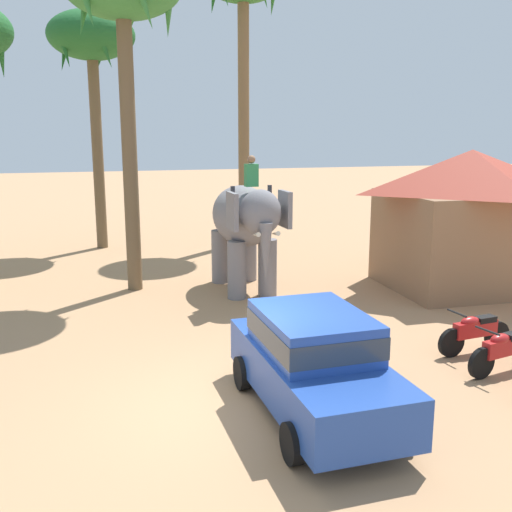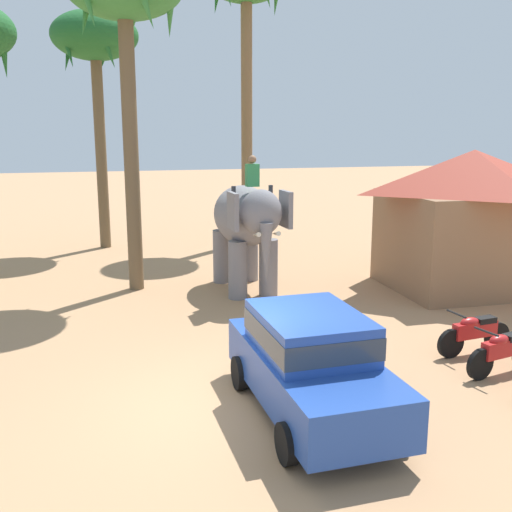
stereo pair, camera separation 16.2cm
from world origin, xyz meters
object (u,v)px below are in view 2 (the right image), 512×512
(palm_tree_far_back, at_px, (95,44))
(elephant_with_mahout, at_px, (246,222))
(motorcycle_mid_row, at_px, (504,351))
(car_sedan_foreground, at_px, (310,360))
(motorcycle_fourth_in_row, at_px, (475,332))
(roadside_hut, at_px, (470,216))

(palm_tree_far_back, bearing_deg, elephant_with_mahout, -64.56)
(motorcycle_mid_row, bearing_deg, car_sedan_foreground, -172.56)
(motorcycle_fourth_in_row, relative_size, palm_tree_far_back, 0.20)
(motorcycle_fourth_in_row, distance_m, roadside_hut, 5.79)
(palm_tree_far_back, bearing_deg, motorcycle_fourth_in_row, -63.19)
(palm_tree_far_back, bearing_deg, motorcycle_mid_row, -65.18)
(elephant_with_mahout, xyz_separation_m, palm_tree_far_back, (-3.72, 7.81, 5.67))
(motorcycle_fourth_in_row, bearing_deg, palm_tree_far_back, 116.81)
(elephant_with_mahout, relative_size, roadside_hut, 0.76)
(elephant_with_mahout, distance_m, roadside_hut, 6.44)
(motorcycle_mid_row, distance_m, roadside_hut, 6.71)
(car_sedan_foreground, height_order, motorcycle_fourth_in_row, car_sedan_foreground)
(car_sedan_foreground, xyz_separation_m, motorcycle_mid_row, (4.09, 0.53, -0.46))
(car_sedan_foreground, relative_size, palm_tree_far_back, 0.47)
(elephant_with_mahout, distance_m, palm_tree_far_back, 10.35)
(elephant_with_mahout, bearing_deg, car_sedan_foreground, -96.91)
(motorcycle_fourth_in_row, height_order, palm_tree_far_back, palm_tree_far_back)
(roadside_hut, bearing_deg, car_sedan_foreground, -139.15)
(elephant_with_mahout, height_order, palm_tree_far_back, palm_tree_far_back)
(motorcycle_mid_row, xyz_separation_m, palm_tree_far_back, (-6.89, 14.89, 7.20))
(motorcycle_mid_row, height_order, roadside_hut, roadside_hut)
(motorcycle_mid_row, relative_size, motorcycle_fourth_in_row, 0.99)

